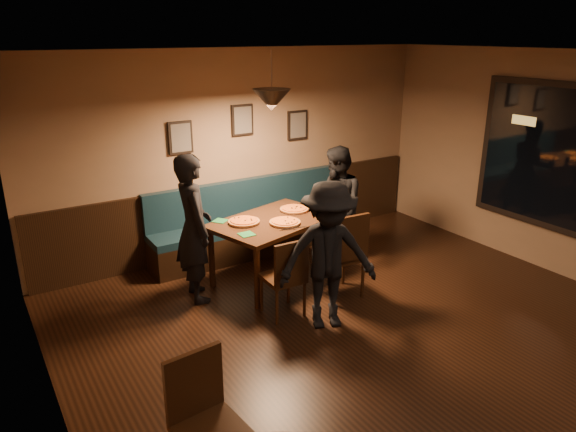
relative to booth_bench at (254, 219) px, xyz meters
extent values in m
plane|color=black|center=(0.00, -3.20, -0.50)|extent=(7.00, 7.00, 0.00)
plane|color=silver|center=(0.00, -3.20, 2.30)|extent=(7.00, 7.00, 0.00)
plane|color=#8C704F|center=(0.00, 0.30, 0.90)|extent=(6.00, 0.00, 6.00)
plane|color=#8C704F|center=(-3.00, -3.20, 0.90)|extent=(0.00, 7.00, 7.00)
cube|color=black|center=(0.00, 0.27, 0.00)|extent=(5.88, 0.06, 1.00)
cube|color=black|center=(2.96, -2.70, 1.00)|extent=(0.06, 2.56, 1.86)
plane|color=black|center=(2.93, -2.70, 1.00)|extent=(0.00, 2.40, 2.40)
cube|color=black|center=(-0.90, 0.27, 1.20)|extent=(0.32, 0.04, 0.42)
cube|color=black|center=(0.00, 0.27, 1.35)|extent=(0.32, 0.04, 0.42)
cube|color=black|center=(0.90, 0.27, 1.20)|extent=(0.32, 0.04, 0.42)
cone|color=black|center=(-0.22, -0.90, 1.75)|extent=(0.44, 0.44, 0.25)
cube|color=black|center=(-0.22, -0.90, -0.10)|extent=(1.69, 1.31, 0.80)
imported|color=black|center=(-1.23, -0.84, 0.37)|extent=(0.49, 0.68, 1.74)
imported|color=black|center=(0.81, -0.85, 0.29)|extent=(0.80, 0.91, 1.58)
imported|color=black|center=(-0.31, -2.16, 0.30)|extent=(1.18, 0.93, 1.60)
cylinder|color=orange|center=(-0.58, -0.82, 0.32)|extent=(0.38, 0.38, 0.04)
cylinder|color=orange|center=(-0.17, -1.10, 0.32)|extent=(0.40, 0.40, 0.04)
cylinder|color=orange|center=(0.19, -0.75, 0.32)|extent=(0.43, 0.43, 0.04)
cylinder|color=black|center=(0.37, -1.22, 0.38)|extent=(0.09, 0.09, 0.15)
cylinder|color=#921804|center=(0.34, -0.96, 0.36)|extent=(0.04, 0.04, 0.12)
cube|color=#1C6B34|center=(-0.79, -0.60, 0.30)|extent=(0.22, 0.22, 0.01)
cube|color=#1E7432|center=(-0.73, -1.18, 0.30)|extent=(0.17, 0.17, 0.01)
cube|color=#BABBBF|center=(-0.19, -1.30, 0.30)|extent=(0.19, 0.08, 0.00)
camera|label=1|loc=(-3.33, -6.18, 2.49)|focal=33.00mm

